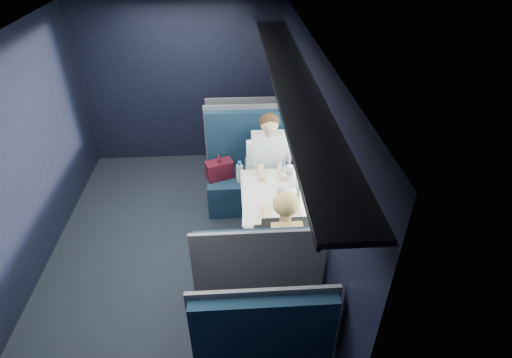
{
  "coord_description": "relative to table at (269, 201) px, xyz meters",
  "views": [
    {
      "loc": [
        0.69,
        -3.32,
        3.23
      ],
      "look_at": [
        0.9,
        0.0,
        0.95
      ],
      "focal_mm": 28.0,
      "sensor_mm": 36.0,
      "label": 1
    }
  ],
  "objects": [
    {
      "name": "table",
      "position": [
        0.0,
        0.0,
        0.0
      ],
      "size": [
        0.62,
        1.0,
        0.74
      ],
      "color": "#54565E",
      "rests_on": "ground"
    },
    {
      "name": "woman",
      "position": [
        0.07,
        -0.71,
        0.06
      ],
      "size": [
        0.53,
        0.56,
        1.32
      ],
      "color": "black",
      "rests_on": "ground"
    },
    {
      "name": "ground",
      "position": [
        -1.03,
        0.0,
        -0.67
      ],
      "size": [
        2.8,
        4.2,
        0.01
      ],
      "primitive_type": "cube",
      "color": "black"
    },
    {
      "name": "seat_bay_near",
      "position": [
        -0.2,
        0.87,
        -0.24
      ],
      "size": [
        1.05,
        0.62,
        1.26
      ],
      "color": "#0B1D32",
      "rests_on": "ground"
    },
    {
      "name": "papers",
      "position": [
        0.03,
        -0.07,
        0.08
      ],
      "size": [
        0.65,
        0.9,
        0.01
      ],
      "primitive_type": "cube",
      "rotation": [
        0.0,
        0.0,
        -0.06
      ],
      "color": "white",
      "rests_on": "table"
    },
    {
      "name": "seat_bay_far",
      "position": [
        -0.18,
        -0.87,
        -0.25
      ],
      "size": [
        1.04,
        0.62,
        1.26
      ],
      "color": "#0B1D32",
      "rests_on": "ground"
    },
    {
      "name": "bottle_small",
      "position": [
        0.18,
        0.3,
        0.16
      ],
      "size": [
        0.06,
        0.06,
        0.2
      ],
      "color": "silver",
      "rests_on": "table"
    },
    {
      "name": "room_shell",
      "position": [
        -1.01,
        0.0,
        0.81
      ],
      "size": [
        3.0,
        4.4,
        2.4
      ],
      "color": "black",
      "rests_on": "ground"
    },
    {
      "name": "man",
      "position": [
        0.07,
        0.7,
        0.06
      ],
      "size": [
        0.53,
        0.56,
        1.32
      ],
      "color": "black",
      "rests_on": "ground"
    },
    {
      "name": "laptop",
      "position": [
        0.24,
        -0.05,
        0.14
      ],
      "size": [
        0.25,
        0.31,
        0.21
      ],
      "color": "silver",
      "rests_on": "table"
    },
    {
      "name": "seat_row_front",
      "position": [
        -0.18,
        1.8,
        -0.25
      ],
      "size": [
        1.04,
        0.51,
        1.16
      ],
      "color": "#0B1D32",
      "rests_on": "ground"
    },
    {
      "name": "cup",
      "position": [
        0.27,
        0.4,
        0.12
      ],
      "size": [
        0.07,
        0.07,
        0.09
      ],
      "primitive_type": "cylinder",
      "color": "white",
      "rests_on": "table"
    }
  ]
}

